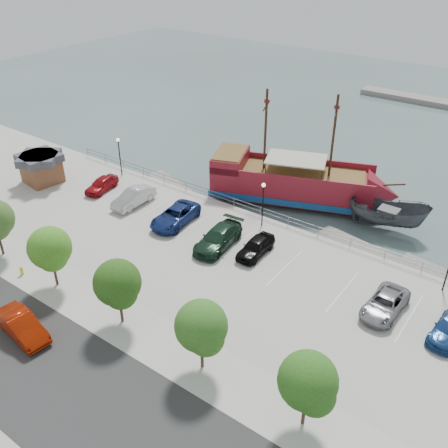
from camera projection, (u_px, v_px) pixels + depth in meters
The scene contains 24 objects.
ground at pixel (220, 269), 41.46m from camera, with size 160.00×160.00×0.00m, color #475857.
street at pixel (62, 384), 29.84m from camera, with size 100.00×8.00×0.04m, color #303030.
sidewalk at pixel (133, 327), 34.00m from camera, with size 100.00×4.00×0.05m, color beige.
seawall_railing at pixel (269, 215), 46.07m from camera, with size 50.00×0.06×1.00m.
pirate_ship at pixel (306, 185), 50.20m from camera, with size 19.18×11.22×11.92m.
patrol_boat at pixel (388, 217), 45.94m from camera, with size 2.73×7.25×2.81m, color #3D3F45.
dock_west at pixel (170, 184), 54.51m from camera, with size 6.47×1.85×0.37m, color gray.
dock_mid at pixel (358, 249), 43.57m from camera, with size 7.84×2.24×0.45m, color gray.
dock_east at pixel (445, 279), 39.89m from camera, with size 7.63×2.18×0.44m, color gray.
shed at pixel (41, 167), 52.28m from camera, with size 4.28×4.28×3.10m.
street_sedan at pixel (21, 326), 33.01m from camera, with size 1.68×4.81×1.58m, color #931A02.
fire_hydrant at pixel (22, 270), 38.87m from camera, with size 0.26×0.26×0.76m.
lamp_post_left at pixel (119, 150), 52.92m from camera, with size 0.36×0.36×4.28m.
lamp_post_mid at pixel (263, 197), 43.92m from camera, with size 0.36×0.36×4.28m.
tree_c at pixel (50, 250), 36.17m from camera, with size 3.30×3.20×5.00m.
tree_d at pixel (118, 285), 32.67m from camera, with size 3.30×3.20×5.00m.
tree_e at pixel (202, 329), 29.17m from camera, with size 3.30×3.20×5.00m.
tree_f at pixel (310, 384), 25.67m from camera, with size 3.30×3.20×5.00m.
parked_car_a at pixel (102, 184), 51.00m from camera, with size 1.66×4.12×1.40m, color maroon.
parked_car_b at pixel (133, 197), 48.37m from camera, with size 1.68×4.81×1.59m, color #B9B9B9.
parked_car_c at pixel (175, 216), 45.39m from camera, with size 2.55×5.54×1.54m, color navy.
parked_car_d at pixel (218, 238), 42.11m from camera, with size 2.29×5.63×1.63m, color #163020.
parked_car_e at pixel (256, 247), 41.15m from camera, with size 1.72×4.26×1.45m, color black.
parked_car_g at pixel (385, 304), 35.05m from camera, with size 2.24×4.86×1.35m, color gray.
Camera 1 is at (19.90, -26.97, 23.67)m, focal length 40.00 mm.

